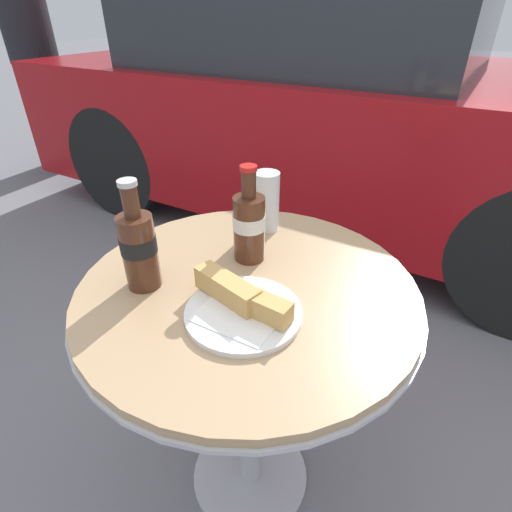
# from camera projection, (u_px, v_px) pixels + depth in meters

# --- Properties ---
(ground_plane) EXTENTS (30.00, 30.00, 0.00)m
(ground_plane) POSITION_uv_depth(u_px,v_px,m) (250.00, 475.00, 1.23)
(ground_plane) COLOR slate
(bistro_table) EXTENTS (0.72, 0.72, 0.73)m
(bistro_table) POSITION_uv_depth(u_px,v_px,m) (248.00, 334.00, 0.92)
(bistro_table) COLOR #B7B7BC
(bistro_table) RESTS_ON ground_plane
(cola_bottle_left) EXTENTS (0.07, 0.07, 0.23)m
(cola_bottle_left) POSITION_uv_depth(u_px,v_px,m) (139.00, 247.00, 0.79)
(cola_bottle_left) COLOR #4C2819
(cola_bottle_left) RESTS_ON bistro_table
(cola_bottle_right) EXTENTS (0.07, 0.07, 0.22)m
(cola_bottle_right) POSITION_uv_depth(u_px,v_px,m) (249.00, 224.00, 0.88)
(cola_bottle_right) COLOR #4C2819
(cola_bottle_right) RESTS_ON bistro_table
(drinking_glass) EXTENTS (0.06, 0.06, 0.15)m
(drinking_glass) POSITION_uv_depth(u_px,v_px,m) (266.00, 204.00, 1.01)
(drinking_glass) COLOR black
(drinking_glass) RESTS_ON bistro_table
(lunch_plate_near) EXTENTS (0.23, 0.22, 0.06)m
(lunch_plate_near) POSITION_uv_depth(u_px,v_px,m) (242.00, 305.00, 0.75)
(lunch_plate_near) COLOR white
(lunch_plate_near) RESTS_ON bistro_table
(parked_car) EXTENTS (3.83, 1.82, 1.45)m
(parked_car) POSITION_uv_depth(u_px,v_px,m) (334.00, 105.00, 2.54)
(parked_car) COLOR #9E0F14
(parked_car) RESTS_ON ground_plane
(pedestrian) EXTENTS (0.36, 0.36, 1.75)m
(pedestrian) POSITION_uv_depth(u_px,v_px,m) (30.00, 41.00, 3.07)
(pedestrian) COLOR black
(pedestrian) RESTS_ON ground_plane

